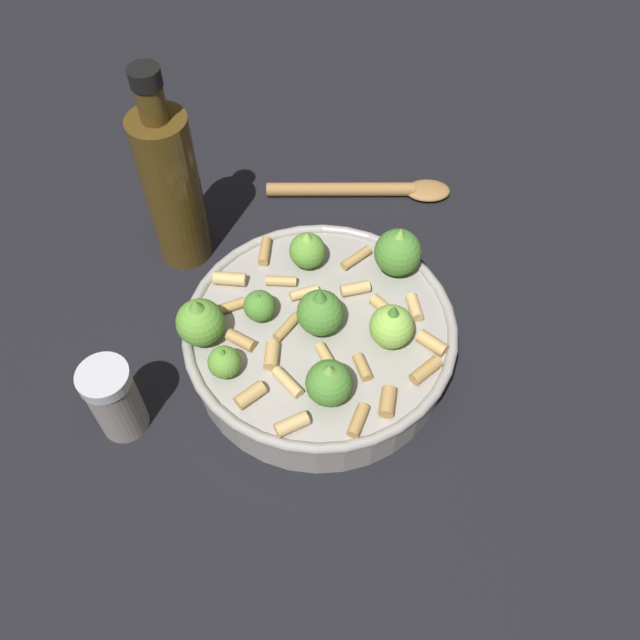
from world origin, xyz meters
TOP-DOWN VIEW (x-y plane):
  - ground_plane at (0.00, 0.00)m, footprint 2.40×2.40m
  - cooking_pan at (-0.00, 0.00)m, footprint 0.25×0.25m
  - pepper_shaker at (-0.16, -0.11)m, footprint 0.04×0.04m
  - olive_oil_bottle at (-0.17, 0.10)m, footprint 0.06×0.06m
  - wooden_spoon at (0.01, 0.23)m, footprint 0.22×0.07m

SIDE VIEW (x-z plane):
  - ground_plane at x=0.00m, z-range 0.00..0.00m
  - wooden_spoon at x=0.01m, z-range 0.00..0.02m
  - cooking_pan at x=0.00m, z-range -0.02..0.09m
  - pepper_shaker at x=-0.16m, z-range 0.00..0.09m
  - olive_oil_bottle at x=-0.17m, z-range -0.02..0.21m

